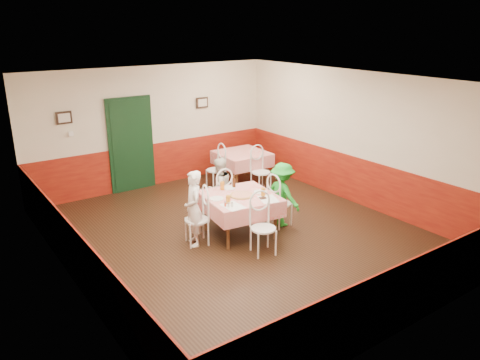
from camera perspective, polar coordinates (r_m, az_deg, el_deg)
floor at (r=8.68m, az=0.02°, el=-6.65°), size 7.00×7.00×0.00m
ceiling at (r=7.89m, az=0.02°, el=12.05°), size 7.00×7.00×0.00m
back_wall at (r=11.13m, az=-10.50°, el=6.38°), size 6.00×0.10×2.80m
front_wall at (r=5.85m, az=20.31°, el=-5.81°), size 6.00×0.10×2.80m
left_wall at (r=6.98m, az=-20.55°, el=-1.90°), size 0.10×7.00×2.80m
right_wall at (r=10.15m, az=14.04°, el=4.95°), size 0.10×7.00×2.80m
wainscot_back at (r=11.34m, az=-10.20°, el=1.92°), size 6.00×0.03×1.00m
wainscot_front at (r=6.27m, az=19.26°, el=-13.29°), size 6.00×0.03×1.00m
wainscot_left at (r=7.33m, az=-19.64°, el=-8.48°), size 0.03×7.00×1.00m
wainscot_right at (r=10.38m, az=13.60°, el=0.11°), size 0.03×7.00×1.00m
door at (r=10.94m, az=-13.13°, el=4.10°), size 0.96×0.06×2.10m
picture_left at (r=10.34m, az=-20.66°, el=7.12°), size 0.32×0.03×0.26m
picture_right at (r=11.60m, az=-4.64°, el=9.38°), size 0.32×0.03×0.26m
thermostat at (r=10.44m, az=-19.92°, el=5.32°), size 0.10×0.03×0.10m
main_table at (r=8.55m, az=0.00°, el=-4.29°), size 1.38×1.38×0.77m
second_table at (r=11.30m, az=0.24°, el=1.51°), size 1.16×1.16×0.77m
chair_left at (r=8.19m, az=-5.31°, el=-4.85°), size 0.52×0.52×0.90m
chair_right at (r=8.91m, az=4.87°, el=-2.85°), size 0.45×0.45×0.90m
chair_far at (r=9.23m, az=-2.43°, el=-2.03°), size 0.44×0.44×0.90m
chair_near at (r=7.84m, az=2.87°, el=-5.93°), size 0.51×0.51×0.90m
chair_second_a at (r=10.88m, az=-2.98°, el=1.21°), size 0.43×0.43×0.90m
chair_second_b at (r=10.71m, az=2.57°, el=0.93°), size 0.43×0.43×0.90m
pizza at (r=8.37m, az=0.17°, el=-1.86°), size 0.46×0.46×0.03m
plate_left at (r=8.24m, az=-2.86°, el=-2.28°), size 0.28×0.28×0.01m
plate_right at (r=8.56m, az=2.50°, el=-1.45°), size 0.28×0.28×0.01m
plate_far at (r=8.76m, az=-1.34°, el=-0.96°), size 0.28×0.28×0.01m
glass_a at (r=8.00m, az=-1.46°, el=-2.41°), size 0.09×0.09×0.15m
glass_b at (r=8.37m, az=2.84°, el=-1.46°), size 0.09×0.09×0.14m
glass_c at (r=8.67m, az=-2.17°, el=-0.71°), size 0.09×0.09×0.15m
beer_bottle at (r=8.75m, az=-0.75°, el=-0.24°), size 0.07×0.07×0.23m
shaker_a at (r=7.85m, az=-1.40°, el=-3.05°), size 0.04×0.04×0.09m
shaker_b at (r=7.86m, az=-0.97°, el=-3.02°), size 0.04×0.04×0.09m
shaker_c at (r=7.89m, az=-1.81°, el=-2.93°), size 0.04×0.04×0.09m
menu_left at (r=7.91m, az=-0.89°, el=-3.20°), size 0.30×0.40×0.00m
menu_right at (r=8.24m, az=3.46°, el=-2.32°), size 0.42×0.48×0.00m
wallet at (r=8.26m, az=2.78°, el=-2.20°), size 0.12×0.10×0.02m
diner_left at (r=8.09m, az=-5.68°, el=-3.48°), size 0.45×0.56×1.34m
diner_far at (r=9.22m, az=-2.57°, el=-1.01°), size 0.64×0.53×1.22m
diner_right at (r=8.88m, az=5.17°, el=-1.78°), size 0.54×0.84×1.24m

